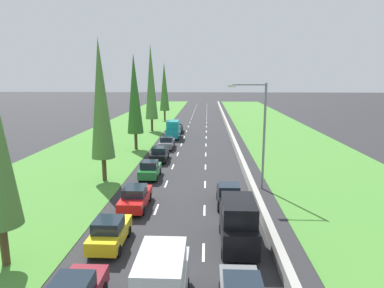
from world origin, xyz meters
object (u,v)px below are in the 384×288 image
at_px(silver_van_centre_lane, 162,285).
at_px(teal_van_left_lane, 173,130).
at_px(poplar_tree_second, 101,100).
at_px(yellow_hatchback_left_lane, 110,232).
at_px(poplar_tree_third, 134,94).
at_px(grey_sedan_left_lane, 167,143).
at_px(black_van_right_lane, 238,223).
at_px(street_light_mast, 260,129).
at_px(black_sedan_left_lane_eighth, 177,128).
at_px(green_hatchback_left_lane, 150,170).
at_px(black_hatchback_right_lane, 229,195).
at_px(red_sedan_left_lane, 135,197).
at_px(poplar_tree_fourth, 151,82).
at_px(black_sedan_left_lane, 160,154).
at_px(poplar_tree_fifth, 164,87).

distance_m(silver_van_centre_lane, teal_van_left_lane, 40.24).
bearing_deg(poplar_tree_second, silver_van_centre_lane, -66.67).
relative_size(yellow_hatchback_left_lane, poplar_tree_third, 0.31).
height_order(grey_sedan_left_lane, poplar_tree_third, poplar_tree_third).
distance_m(silver_van_centre_lane, black_van_right_lane, 6.96).
bearing_deg(grey_sedan_left_lane, street_light_mast, -58.86).
relative_size(teal_van_left_lane, poplar_tree_third, 0.39).
height_order(black_sedan_left_lane_eighth, poplar_tree_second, poplar_tree_second).
bearing_deg(black_sedan_left_lane_eighth, yellow_hatchback_left_lane, -90.39).
relative_size(green_hatchback_left_lane, street_light_mast, 0.43).
bearing_deg(black_hatchback_right_lane, silver_van_centre_lane, -105.51).
relative_size(poplar_tree_second, poplar_tree_third, 1.04).
bearing_deg(poplar_tree_third, street_light_mast, -48.35).
bearing_deg(red_sedan_left_lane, street_light_mast, 26.44).
bearing_deg(black_sedan_left_lane_eighth, black_van_right_lane, -80.14).
relative_size(green_hatchback_left_lane, poplar_tree_fourth, 0.26).
xyz_separation_m(black_sedan_left_lane_eighth, poplar_tree_second, (-4.28, -28.18, 6.67)).
bearing_deg(black_sedan_left_lane, red_sedan_left_lane, -89.21).
height_order(red_sedan_left_lane, poplar_tree_fourth, poplar_tree_fourth).
bearing_deg(black_sedan_left_lane_eighth, poplar_tree_fourth, 165.31).
relative_size(red_sedan_left_lane, black_van_right_lane, 0.92).
distance_m(teal_van_left_lane, poplar_tree_fifth, 23.28).
xyz_separation_m(black_sedan_left_lane_eighth, poplar_tree_fourth, (-4.57, 1.20, 7.71)).
bearing_deg(yellow_hatchback_left_lane, poplar_tree_second, 108.04).
bearing_deg(black_van_right_lane, black_sedan_left_lane_eighth, 99.86).
height_order(black_van_right_lane, poplar_tree_fifth, poplar_tree_fifth).
distance_m(grey_sedan_left_lane, black_sedan_left_lane_eighth, 13.62).
distance_m(black_sedan_left_lane, street_light_mast, 14.35).
xyz_separation_m(yellow_hatchback_left_lane, green_hatchback_left_lane, (0.07, 13.27, 0.00)).
bearing_deg(black_sedan_left_lane, poplar_tree_fifth, 96.13).
height_order(black_sedan_left_lane_eighth, poplar_tree_third, poplar_tree_third).
height_order(teal_van_left_lane, poplar_tree_second, poplar_tree_second).
bearing_deg(silver_van_centre_lane, teal_van_left_lane, 95.02).
distance_m(green_hatchback_left_lane, poplar_tree_fourth, 29.74).
bearing_deg(teal_van_left_lane, red_sedan_left_lane, -89.93).
xyz_separation_m(black_sedan_left_lane, poplar_tree_second, (-4.05, -7.77, 6.67)).
bearing_deg(black_van_right_lane, green_hatchback_left_lane, 119.06).
bearing_deg(poplar_tree_third, black_sedan_left_lane_eighth, 73.57).
distance_m(green_hatchback_left_lane, grey_sedan_left_lane, 13.58).
bearing_deg(poplar_tree_third, yellow_hatchback_left_lane, -81.44).
bearing_deg(green_hatchback_left_lane, black_sedan_left_lane, 90.18).
bearing_deg(street_light_mast, poplar_tree_fourth, 114.56).
relative_size(teal_van_left_lane, poplar_tree_fourth, 0.33).
bearing_deg(street_light_mast, black_sedan_left_lane_eighth, 107.86).
xyz_separation_m(green_hatchback_left_lane, grey_sedan_left_lane, (0.01, 13.58, -0.02)).
height_order(black_hatchback_right_lane, street_light_mast, street_light_mast).
relative_size(green_hatchback_left_lane, black_sedan_left_lane_eighth, 0.87).
distance_m(green_hatchback_left_lane, street_light_mast, 11.09).
relative_size(yellow_hatchback_left_lane, red_sedan_left_lane, 0.87).
distance_m(black_hatchback_right_lane, street_light_mast, 6.61).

